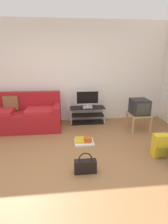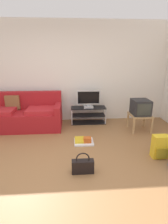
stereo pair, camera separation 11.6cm
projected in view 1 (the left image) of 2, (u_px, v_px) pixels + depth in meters
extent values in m
cube|color=olive|center=(57.00, 171.00, 2.88)|extent=(9.00, 9.80, 0.02)
cube|color=silver|center=(58.00, 73.00, 4.79)|extent=(9.00, 0.10, 2.70)
cube|color=maroon|center=(21.00, 121.00, 4.47)|extent=(1.98, 0.83, 0.45)
cube|color=maroon|center=(22.00, 101.00, 4.63)|extent=(1.98, 0.20, 0.45)
cube|color=maroon|center=(57.00, 108.00, 4.46)|extent=(0.14, 0.83, 0.18)
cube|color=#AF2026|center=(42.00, 110.00, 4.38)|extent=(0.79, 0.58, 0.10)
cube|color=brown|center=(11.00, 103.00, 4.49)|extent=(0.36, 0.12, 0.36)
cube|color=black|center=(87.00, 108.00, 4.83)|extent=(0.95, 0.36, 0.02)
cube|color=black|center=(87.00, 115.00, 4.89)|extent=(0.91, 0.35, 0.02)
cube|color=black|center=(87.00, 122.00, 4.96)|extent=(0.95, 0.36, 0.02)
cylinder|color=#B7B7BC|center=(71.00, 118.00, 4.69)|extent=(0.03, 0.03, 0.45)
cylinder|color=#B7B7BC|center=(105.00, 116.00, 4.78)|extent=(0.03, 0.03, 0.45)
cylinder|color=#B7B7BC|center=(71.00, 114.00, 5.00)|extent=(0.03, 0.03, 0.45)
cylinder|color=#B7B7BC|center=(102.00, 113.00, 5.09)|extent=(0.03, 0.03, 0.45)
cube|color=#B2B2B7|center=(87.00, 107.00, 4.80)|extent=(0.25, 0.22, 0.05)
cube|color=#B2B2B7|center=(87.00, 105.00, 4.78)|extent=(0.05, 0.04, 0.04)
cube|color=#B2B2B7|center=(87.00, 97.00, 4.72)|extent=(0.63, 0.04, 0.38)
cube|color=black|center=(87.00, 98.00, 4.70)|extent=(0.57, 0.01, 0.32)
cube|color=tan|center=(139.00, 114.00, 4.38)|extent=(0.50, 0.50, 0.03)
cube|color=tan|center=(133.00, 126.00, 4.21)|extent=(0.04, 0.04, 0.39)
cube|color=tan|center=(151.00, 125.00, 4.26)|extent=(0.04, 0.04, 0.39)
cube|color=tan|center=(127.00, 120.00, 4.63)|extent=(0.04, 0.04, 0.39)
cube|color=tan|center=(143.00, 119.00, 4.68)|extent=(0.04, 0.04, 0.39)
cube|color=#232326|center=(139.00, 107.00, 4.34)|extent=(0.41, 0.44, 0.37)
cube|color=#333833|center=(143.00, 109.00, 4.13)|extent=(0.33, 0.01, 0.28)
cube|color=gold|center=(160.00, 145.00, 3.25)|extent=(0.28, 0.17, 0.43)
cube|color=#A4851A|center=(162.00, 152.00, 3.18)|extent=(0.21, 0.04, 0.19)
cylinder|color=#A4851A|center=(154.00, 142.00, 3.33)|extent=(0.04, 0.04, 0.35)
cylinder|color=#A4851A|center=(161.00, 142.00, 3.35)|extent=(0.04, 0.04, 0.35)
cube|color=black|center=(85.00, 166.00, 2.81)|extent=(0.36, 0.12, 0.22)
torus|color=black|center=(85.00, 159.00, 2.76)|extent=(0.22, 0.02, 0.22)
cube|color=silver|center=(84.00, 142.00, 3.81)|extent=(0.41, 0.37, 0.03)
cube|color=#CC561E|center=(88.00, 140.00, 3.76)|extent=(0.16, 0.12, 0.11)
cube|color=gold|center=(80.00, 140.00, 3.83)|extent=(0.22, 0.28, 0.04)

